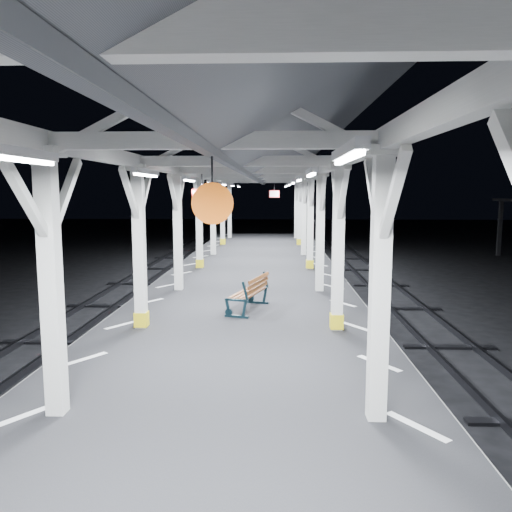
{
  "coord_description": "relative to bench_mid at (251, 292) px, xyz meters",
  "views": [
    {
      "loc": [
        0.75,
        -7.91,
        3.79
      ],
      "look_at": [
        0.27,
        4.32,
        2.2
      ],
      "focal_mm": 35.0,
      "sensor_mm": 36.0,
      "label": 1
    }
  ],
  "objects": [
    {
      "name": "hazard_stripes_left",
      "position": [
        -2.64,
        -3.57,
        -0.44
      ],
      "size": [
        1.0,
        48.0,
        0.01
      ],
      "primitive_type": "cube",
      "color": "silver",
      "rests_on": "platform"
    },
    {
      "name": "bench_mid",
      "position": [
        0.0,
        0.0,
        0.0
      ],
      "size": [
        0.98,
        1.64,
        0.84
      ],
      "rotation": [
        0.0,
        0.0,
        -0.29
      ],
      "color": "black",
      "rests_on": "platform"
    },
    {
      "name": "hazard_stripes_right",
      "position": [
        2.26,
        -3.57,
        -0.44
      ],
      "size": [
        1.0,
        48.0,
        0.01
      ],
      "primitive_type": "cube",
      "color": "silver",
      "rests_on": "platform"
    },
    {
      "name": "ground",
      "position": [
        -0.19,
        -3.57,
        -1.45
      ],
      "size": [
        120.0,
        120.0,
        0.0
      ],
      "primitive_type": "plane",
      "color": "black",
      "rests_on": "ground"
    },
    {
      "name": "platform",
      "position": [
        -0.19,
        -3.57,
        -0.95
      ],
      "size": [
        6.0,
        50.0,
        1.0
      ],
      "primitive_type": "cube",
      "color": "black",
      "rests_on": "ground"
    },
    {
      "name": "canopy",
      "position": [
        -0.19,
        -3.58,
        3.11
      ],
      "size": [
        5.4,
        49.0,
        4.65
      ],
      "color": "silver",
      "rests_on": "platform"
    }
  ]
}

